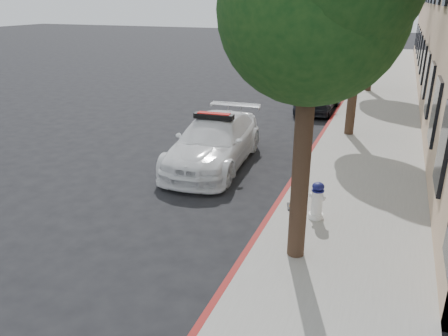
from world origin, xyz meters
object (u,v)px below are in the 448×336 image
parked_car_mid (318,95)px  traffic_cone (296,193)px  parked_car_far (321,62)px  police_car (214,142)px  fire_hydrant (317,201)px

parked_car_mid → traffic_cone: (1.29, -9.75, -0.15)m
parked_car_mid → traffic_cone: size_ratio=5.49×
parked_car_far → traffic_cone: 19.71m
parked_car_mid → traffic_cone: parked_car_mid is taller
police_car → fire_hydrant: bearing=-41.2°
police_car → parked_car_mid: bearing=74.1°
fire_hydrant → police_car: bearing=159.2°
parked_car_mid → fire_hydrant: (1.79, -10.07, -0.10)m
police_car → parked_car_mid: 7.74m
police_car → fire_hydrant: size_ratio=6.01×
police_car → parked_car_mid: (1.54, 7.58, -0.04)m
parked_car_mid → fire_hydrant: size_ratio=4.73×
traffic_cone → fire_hydrant: bearing=-32.4°
fire_hydrant → parked_car_far: bearing=115.5°
parked_car_far → fire_hydrant: parked_car_far is taller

